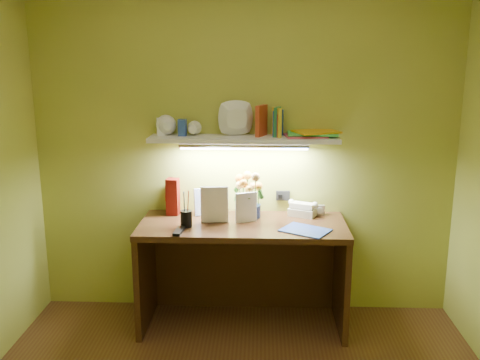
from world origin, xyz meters
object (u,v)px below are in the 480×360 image
(desk, at_px, (243,275))
(whisky_bottle, at_px, (171,194))
(flower_bouquet, at_px, (248,195))
(telephone, at_px, (303,208))
(desk_clock, at_px, (320,210))

(desk, relative_size, whisky_bottle, 5.45)
(flower_bouquet, relative_size, telephone, 1.73)
(flower_bouquet, xyz_separation_m, telephone, (0.39, 0.05, -0.10))
(desk, xyz_separation_m, desk_clock, (0.54, 0.22, 0.41))
(flower_bouquet, height_order, desk_clock, flower_bouquet)
(flower_bouquet, relative_size, whisky_bottle, 1.23)
(flower_bouquet, distance_m, telephone, 0.41)
(flower_bouquet, bearing_deg, telephone, 7.87)
(desk_clock, xyz_separation_m, whisky_bottle, (-1.07, 0.04, 0.09))
(desk, bearing_deg, telephone, 25.35)
(desk_clock, bearing_deg, telephone, -172.06)
(flower_bouquet, height_order, whisky_bottle, flower_bouquet)
(telephone, height_order, desk_clock, telephone)
(desk, height_order, desk_clock, desk_clock)
(desk, relative_size, flower_bouquet, 4.44)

